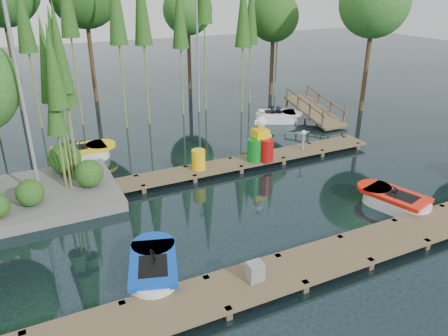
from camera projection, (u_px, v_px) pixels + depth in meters
name	position (u px, v px, depth m)	size (l,w,h in m)	color
ground_plane	(217.00, 205.00, 15.22)	(90.00, 90.00, 0.00)	#1D3036
near_dock	(291.00, 270.00, 11.42)	(18.00, 1.50, 0.50)	brown
far_dock	(213.00, 168.00, 17.59)	(15.00, 1.20, 0.50)	brown
tree_screen	(82.00, 4.00, 20.67)	(34.42, 18.53, 10.31)	#45331D
lamp_island	(20.00, 85.00, 13.35)	(0.30, 0.30, 7.25)	gray
lamp_rear	(197.00, 37.00, 24.19)	(0.30, 0.30, 7.25)	gray
ramp	(315.00, 110.00, 23.97)	(1.50, 3.94, 1.49)	brown
boat_blue	(154.00, 270.00, 11.40)	(1.93, 2.88, 0.89)	white
boat_red	(394.00, 201.00, 14.90)	(1.86, 2.82, 0.88)	white
boat_yellow_far	(81.00, 153.00, 18.85)	(2.85, 1.38, 1.40)	white
boat_white_far	(277.00, 117.00, 23.96)	(2.82, 2.19, 1.22)	white
utility_cabinet	(255.00, 271.00, 10.85)	(0.40, 0.34, 0.49)	gray
yellow_barrel	(199.00, 160.00, 17.14)	(0.54, 0.54, 0.81)	yellow
drum_cluster	(261.00, 145.00, 18.04)	(1.24, 1.14, 2.14)	#0D771E
seagull_post	(303.00, 136.00, 19.08)	(0.55, 0.30, 0.88)	gray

